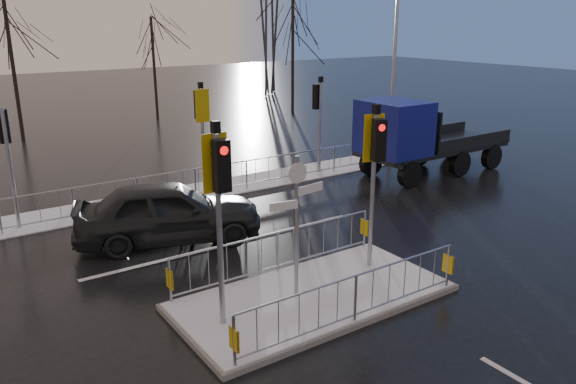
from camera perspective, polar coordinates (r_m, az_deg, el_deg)
ground at (r=12.48m, az=2.53°, el=-10.84°), size 120.00×120.00×0.00m
snow_verge at (r=19.51m, az=-12.73°, el=-0.65°), size 30.00×2.00×0.04m
lane_markings at (r=12.24m, az=3.48°, el=-11.42°), size 8.00×11.38×0.01m
traffic_island at (r=12.30m, az=2.48°, el=-9.23°), size 6.00×3.04×4.15m
far_kerb_fixtures at (r=18.88m, az=-11.53°, el=2.00°), size 18.00×0.65×3.83m
car_far_lane at (r=15.57m, az=-12.03°, el=-1.97°), size 5.36×3.49×1.70m
flatbed_truck at (r=21.87m, az=12.35°, el=5.57°), size 6.48×2.38×3.00m
tree_far_a at (r=31.15m, az=-26.46°, el=13.58°), size 3.75×3.75×7.08m
tree_far_b at (r=35.18m, az=-13.56°, el=14.02°), size 3.25×3.25×6.14m
tree_far_c at (r=36.25m, az=0.49°, el=16.09°), size 4.00×4.00×7.55m
street_lamp_right at (r=24.44m, az=10.91°, el=13.47°), size 1.25×0.18×8.00m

